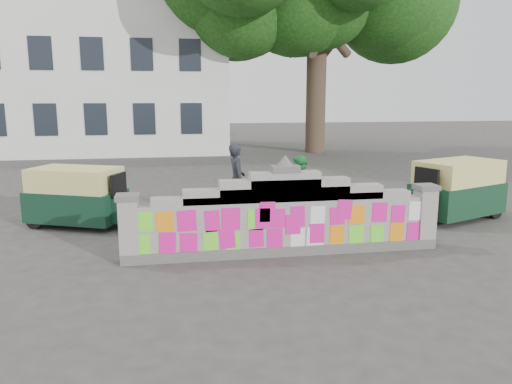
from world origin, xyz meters
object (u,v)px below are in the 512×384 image
at_px(cyclist_rider, 237,189).
at_px(pedestrian, 301,189).
at_px(rickshaw_right, 456,189).
at_px(rickshaw_left, 79,196).
at_px(cyclist_bike, 237,203).

distance_m(cyclist_rider, pedestrian, 1.61).
distance_m(cyclist_rider, rickshaw_right, 5.64).
height_order(cyclist_rider, rickshaw_left, cyclist_rider).
height_order(cyclist_bike, rickshaw_right, rickshaw_right).
distance_m(cyclist_bike, rickshaw_left, 3.86).
relative_size(pedestrian, rickshaw_right, 0.60).
distance_m(cyclist_rider, rickshaw_left, 3.86).
xyz_separation_m(cyclist_bike, pedestrian, (1.61, -0.09, 0.33)).
relative_size(cyclist_rider, rickshaw_right, 0.62).
distance_m(cyclist_bike, pedestrian, 1.64).
relative_size(rickshaw_left, rickshaw_right, 0.94).
bearing_deg(rickshaw_left, pedestrian, 17.72).
xyz_separation_m(cyclist_rider, rickshaw_right, (5.62, -0.50, -0.09)).
height_order(cyclist_rider, rickshaw_right, cyclist_rider).
relative_size(cyclist_bike, rickshaw_left, 0.74).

